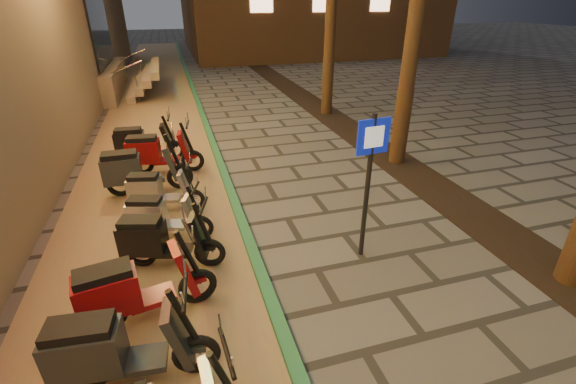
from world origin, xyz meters
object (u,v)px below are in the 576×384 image
object	(u,v)px
scooter_10	(157,190)
scooter_13	(141,143)
scooter_6	(114,349)
scooter_9	(160,216)
pedestrian_sign	(370,169)
scooter_12	(156,152)
scooter_11	(136,170)
scooter_8	(159,240)
scooter_7	(131,290)

from	to	relation	value
scooter_10	scooter_13	distance (m)	2.89
scooter_6	scooter_9	bearing A→B (deg)	86.75
pedestrian_sign	scooter_12	xyz separation A→B (m)	(-3.28, 4.49, -1.02)
scooter_11	scooter_9	bearing A→B (deg)	-77.52
scooter_8	scooter_12	world-z (taller)	scooter_12
scooter_9	scooter_13	world-z (taller)	scooter_13
scooter_11	scooter_13	bearing A→B (deg)	89.11
scooter_6	scooter_8	distance (m)	2.14
scooter_9	scooter_10	size ratio (longest dim) A/B	0.99
scooter_7	scooter_6	bearing A→B (deg)	-107.97
scooter_8	scooter_9	bearing A→B (deg)	105.80
pedestrian_sign	scooter_13	bearing A→B (deg)	118.71
scooter_11	scooter_6	bearing A→B (deg)	-90.79
scooter_13	scooter_12	bearing A→B (deg)	-62.58
scooter_6	scooter_7	xyz separation A→B (m)	(0.12, 0.93, 0.00)
scooter_8	scooter_11	distance (m)	2.86
pedestrian_sign	scooter_10	distance (m)	4.28
scooter_10	pedestrian_sign	bearing A→B (deg)	-23.99
scooter_7	scooter_9	bearing A→B (deg)	69.91
scooter_6	scooter_13	xyz separation A→B (m)	(-0.01, 6.87, -0.02)
scooter_7	scooter_9	distance (m)	2.04
scooter_10	scooter_13	bearing A→B (deg)	112.01
scooter_9	scooter_10	bearing A→B (deg)	110.66
pedestrian_sign	scooter_9	size ratio (longest dim) A/B	1.65
scooter_10	scooter_13	size ratio (longest dim) A/B	0.87
scooter_13	scooter_7	bearing A→B (deg)	-84.11
scooter_9	scooter_11	bearing A→B (deg)	120.90
scooter_10	scooter_12	bearing A→B (deg)	104.64
scooter_8	scooter_10	world-z (taller)	scooter_8
scooter_6	scooter_11	size ratio (longest dim) A/B	0.95
pedestrian_sign	scooter_8	world-z (taller)	pedestrian_sign
scooter_6	scooter_8	bearing A→B (deg)	83.35
scooter_6	scooter_9	distance (m)	2.98
scooter_12	scooter_13	distance (m)	0.99
scooter_9	scooter_12	world-z (taller)	scooter_12
scooter_6	scooter_13	distance (m)	6.87
pedestrian_sign	scooter_11	bearing A→B (deg)	131.38
scooter_11	scooter_12	world-z (taller)	scooter_11
scooter_13	scooter_8	bearing A→B (deg)	-79.84
scooter_8	scooter_12	distance (m)	3.87
pedestrian_sign	scooter_8	xyz separation A→B (m)	(-3.21, 0.62, -1.07)
scooter_9	pedestrian_sign	bearing A→B (deg)	-7.20
scooter_11	pedestrian_sign	bearing A→B (deg)	-44.03
scooter_6	scooter_9	xyz separation A→B (m)	(0.46, 2.94, -0.09)
scooter_12	scooter_13	world-z (taller)	scooter_12
pedestrian_sign	scooter_10	size ratio (longest dim) A/B	1.63
scooter_7	scooter_12	size ratio (longest dim) A/B	0.98
scooter_7	pedestrian_sign	bearing A→B (deg)	-1.97
scooter_6	scooter_12	size ratio (longest dim) A/B	0.98
pedestrian_sign	scooter_11	xyz separation A→B (m)	(-3.67, 3.44, -1.00)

